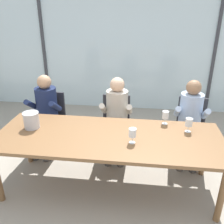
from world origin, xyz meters
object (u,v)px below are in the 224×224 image
Objects in this scene: chair_center at (191,123)px; wine_glass_center_pour at (189,123)px; ice_bucket_primary at (31,120)px; person_navy_polo at (45,109)px; person_pale_blue_shirt at (190,117)px; chair_left_of_center at (115,120)px; wine_glass_near_bucket at (165,115)px; person_beige_jumper at (117,113)px; dining_table at (108,140)px; wine_glass_by_left_taster at (132,133)px; chair_near_curtain at (51,116)px.

wine_glass_center_pour is (-0.18, -0.72, 0.34)m from chair_center.
wine_glass_center_pour is (1.91, 0.13, 0.01)m from ice_bucket_primary.
person_navy_polo is 1.00× the size of person_pale_blue_shirt.
chair_left_of_center is 5.10× the size of wine_glass_near_bucket.
chair_center is 2.28m from ice_bucket_primary.
ice_bucket_primary is at bearing -156.30° from person_pale_blue_shirt.
person_pale_blue_shirt is (1.05, 0.00, 0.00)m from person_beige_jumper.
person_pale_blue_shirt reaches higher than dining_table.
dining_table is 0.36m from wine_glass_by_left_taster.
chair_center is at bearing 51.78° from wine_glass_by_left_taster.
chair_center is 0.74× the size of person_pale_blue_shirt.
ice_bucket_primary reaches higher than dining_table.
ice_bucket_primary is 1.27m from wine_glass_by_left_taster.
person_pale_blue_shirt is (2.14, -0.16, 0.17)m from chair_near_curtain.
wine_glass_near_bucket is (1.65, 0.31, 0.02)m from ice_bucket_primary.
chair_near_curtain is 0.74× the size of person_beige_jumper.
wine_glass_near_bucket reaches higher than chair_near_curtain.
chair_near_curtain is 5.10× the size of wine_glass_near_bucket.
chair_near_curtain is 1.00× the size of chair_center.
person_navy_polo is 1.00× the size of person_beige_jumper.
chair_left_of_center is 5.10× the size of wine_glass_center_pour.
chair_left_of_center is 1.08m from person_navy_polo.
dining_table is 2.21× the size of person_navy_polo.
dining_table is at bearing -35.86° from chair_near_curtain.
chair_center is (2.19, 0.01, 0.00)m from chair_near_curtain.
person_pale_blue_shirt is at bearing 2.38° from person_navy_polo.
wine_glass_center_pour is at bearing -12.96° from person_navy_polo.
wine_glass_by_left_taster is at bearing -9.52° from ice_bucket_primary.
wine_glass_near_bucket and wine_glass_center_pour have the same top height.
person_beige_jumper is at bearing -74.80° from chair_left_of_center.
ice_bucket_primary is 1.18× the size of wine_glass_by_left_taster.
chair_left_of_center is at bearing 91.04° from dining_table.
chair_near_curtain is 0.91m from ice_bucket_primary.
chair_left_of_center is 0.92m from wine_glass_near_bucket.
dining_table is 0.81m from wine_glass_near_bucket.
dining_table is 15.35× the size of wine_glass_near_bucket.
wine_glass_near_bucket is at bearing 10.74° from ice_bucket_primary.
chair_center is at bearing 22.17° from ice_bucket_primary.
ice_bucket_primary is (0.11, -0.69, 0.16)m from person_navy_polo.
person_beige_jumper is at bearing 150.65° from wine_glass_near_bucket.
person_pale_blue_shirt is at bearing 43.72° from wine_glass_near_bucket.
wine_glass_by_left_taster and wine_glass_near_bucket have the same top height.
chair_near_curtain is 2.19m from chair_center.
dining_table is 0.92m from chair_left_of_center.
chair_left_of_center is 1.00× the size of chair_center.
person_pale_blue_shirt is 0.57m from wine_glass_near_bucket.
person_navy_polo is (-2.20, -0.17, 0.17)m from chair_center.
ice_bucket_primary is (-0.98, -0.69, 0.16)m from person_beige_jumper.
person_navy_polo is at bearing 146.68° from wine_glass_by_left_taster.
dining_table is 1.47m from chair_center.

